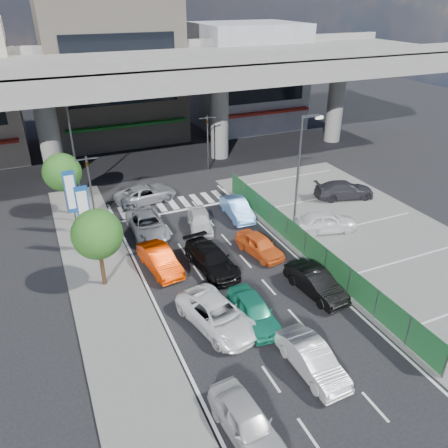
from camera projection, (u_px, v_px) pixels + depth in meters
name	position (u px, v px, depth m)	size (l,w,h in m)	color
ground	(244.00, 294.00, 24.59)	(120.00, 120.00, 0.00)	black
parking_lot	(374.00, 238.00, 30.11)	(12.00, 28.00, 0.06)	#5C5C59
sidewalk_left	(105.00, 284.00, 25.30)	(4.00, 30.00, 0.12)	#5C5C59
fence_run	(314.00, 252.00, 26.86)	(0.16, 22.00, 1.80)	#1F5A2D
expressway	(136.00, 73.00, 38.27)	(64.00, 14.00, 10.75)	slate
building_center	(113.00, 71.00, 47.73)	(14.00, 10.90, 15.00)	gray
building_east	(247.00, 76.00, 53.32)	(12.00, 10.90, 12.00)	gray
traffic_light_left	(89.00, 174.00, 30.23)	(1.60, 1.24, 5.20)	#595B60
traffic_light_right	(207.00, 129.00, 40.06)	(1.60, 1.24, 5.20)	#595B60
street_lamp_right	(301.00, 163.00, 29.76)	(1.65, 0.22, 8.00)	#595B60
street_lamp_left	(74.00, 139.00, 34.65)	(1.65, 0.22, 8.00)	#595B60
signboard_near	(84.00, 211.00, 27.05)	(0.80, 0.14, 4.70)	#595B60
signboard_far	(71.00, 194.00, 29.33)	(0.80, 0.14, 4.70)	#595B60
tree_near	(97.00, 234.00, 23.74)	(2.80, 2.80, 4.80)	#382314
tree_far	(62.00, 172.00, 31.94)	(2.80, 2.80, 4.80)	#382314
van_white_back_left	(247.00, 422.00, 16.46)	(1.63, 4.05, 1.38)	silver
hatch_white_back_mid	(312.00, 359.00, 19.31)	(1.42, 4.08, 1.34)	silver
sedan_white_mid_left	(217.00, 315.00, 21.94)	(2.29, 4.97, 1.38)	white
taxi_teal_mid	(254.00, 311.00, 22.23)	(1.63, 4.05, 1.38)	#1A8969
hatch_black_mid_right	(316.00, 283.00, 24.35)	(1.46, 4.19, 1.38)	black
taxi_orange_left	(160.00, 260.00, 26.48)	(1.46, 4.19, 1.38)	#E73300
sedan_black_mid	(211.00, 259.00, 26.54)	(1.93, 4.76, 1.38)	black
taxi_orange_right	(260.00, 245.00, 28.09)	(1.54, 3.83, 1.31)	orange
wagon_silver_front_left	(148.00, 225.00, 30.44)	(2.29, 4.97, 1.38)	#93959A
sedan_white_front_mid	(200.00, 221.00, 31.01)	(1.59, 3.94, 1.34)	silver
kei_truck_front_right	(237.00, 209.00, 32.76)	(1.45, 4.14, 1.37)	#67A3F5
crossing_wagon_silver	(146.00, 194.00, 35.17)	(2.31, 5.00, 1.39)	gray
parked_sedan_white	(325.00, 221.00, 30.64)	(1.78, 4.43, 1.51)	white
parked_sedan_dgrey	(344.00, 190.00, 35.70)	(1.97, 4.84, 1.40)	#2E2D32
traffic_cone	(308.00, 229.00, 30.60)	(0.33, 0.33, 0.65)	#FE600E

